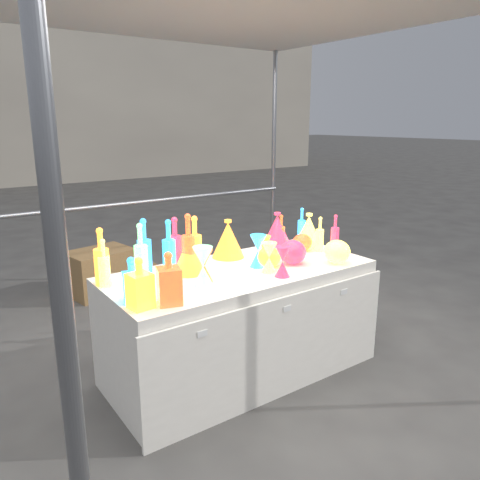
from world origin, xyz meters
TOP-DOWN VIEW (x-y plane):
  - ground at (0.00, 0.00)m, footprint 80.00×80.00m
  - canopy_tent at (0.00, 0.01)m, footprint 3.15×3.15m
  - display_table at (0.00, -0.01)m, footprint 1.84×0.83m
  - background_building at (4.00, 14.00)m, footprint 14.00×6.00m
  - cardboard_box_closed at (-0.27, 2.07)m, footprint 0.68×0.55m
  - cardboard_box_flat at (0.12, 2.36)m, footprint 0.83×0.61m
  - bottle_0 at (-0.85, 0.23)m, footprint 0.12×0.12m
  - bottle_1 at (-0.58, 0.22)m, footprint 0.11×0.11m
  - bottle_2 at (-0.32, 0.12)m, footprint 0.11×0.11m
  - bottle_3 at (-0.33, 0.28)m, footprint 0.12×0.12m
  - bottle_4 at (-0.85, 0.19)m, footprint 0.08×0.08m
  - bottle_5 at (-0.65, 0.11)m, footprint 0.11×0.11m
  - bottle_6 at (-0.22, 0.21)m, footprint 0.11×0.11m
  - bottle_7 at (-0.43, 0.17)m, footprint 0.11×0.11m
  - decanter_0 at (-0.81, -0.24)m, footprint 0.13×0.13m
  - decanter_1 at (-0.66, -0.28)m, footprint 0.15×0.15m
  - decanter_2 at (-0.81, -0.14)m, footprint 0.13×0.13m
  - hourglass_0 at (-0.32, -0.08)m, footprint 0.12×0.12m
  - hourglass_1 at (0.13, -0.28)m, footprint 0.12×0.12m
  - hourglass_2 at (0.12, -0.16)m, footprint 0.12×0.12m
  - hourglass_3 at (-0.37, -0.14)m, footprint 0.14×0.14m
  - hourglass_4 at (0.19, -0.01)m, footprint 0.12×0.12m
  - hourglass_5 at (0.13, -0.03)m, footprint 0.13×0.13m
  - globe_0 at (0.18, -0.08)m, footprint 0.20×0.20m
  - globe_1 at (0.62, -0.28)m, footprint 0.23×0.23m
  - globe_2 at (0.64, 0.09)m, footprint 0.15×0.15m
  - globe_3 at (0.37, -0.11)m, footprint 0.21×0.21m
  - lampshade_0 at (-0.32, 0.12)m, footprint 0.22×0.22m
  - lampshade_1 at (0.09, 0.28)m, footprint 0.31×0.31m
  - lampshade_2 at (0.55, 0.28)m, footprint 0.28×0.28m
  - lampshade_3 at (0.78, 0.17)m, footprint 0.27×0.27m
  - bottle_8 at (0.81, 0.29)m, footprint 0.06×0.06m
  - bottle_9 at (0.57, 0.26)m, footprint 0.06×0.06m
  - bottle_10 at (0.86, -0.03)m, footprint 0.07×0.07m
  - bottle_11 at (0.74, 0.01)m, footprint 0.07×0.07m

SIDE VIEW (x-z plane):
  - ground at x=0.00m, z-range 0.00..0.00m
  - cardboard_box_flat at x=0.12m, z-range 0.00..0.07m
  - cardboard_box_closed at x=-0.27m, z-range 0.00..0.45m
  - display_table at x=0.00m, z-range 0.00..0.75m
  - globe_2 at x=0.64m, z-range 0.75..0.87m
  - globe_0 at x=0.18m, z-range 0.75..0.88m
  - globe_1 at x=0.62m, z-range 0.75..0.90m
  - globe_3 at x=0.37m, z-range 0.75..0.90m
  - hourglass_1 at x=0.13m, z-range 0.75..0.95m
  - hourglass_2 at x=0.12m, z-range 0.75..0.95m
  - hourglass_4 at x=0.19m, z-range 0.75..0.95m
  - hourglass_0 at x=-0.32m, z-range 0.75..0.95m
  - hourglass_5 at x=0.13m, z-range 0.75..0.97m
  - hourglass_3 at x=-0.37m, z-range 0.75..0.99m
  - lampshade_0 at x=-0.32m, z-range 0.75..1.00m
  - decanter_2 at x=-0.81m, z-range 0.75..1.01m
  - lampshade_3 at x=0.78m, z-range 0.75..1.01m
  - bottle_9 at x=0.57m, z-range 0.75..1.01m
  - bottle_11 at x=0.74m, z-range 0.75..1.02m
  - lampshade_1 at x=0.09m, z-range 0.75..1.03m
  - bottle_10 at x=0.86m, z-range 0.75..1.03m
  - lampshade_2 at x=0.55m, z-range 0.75..1.03m
  - decanter_0 at x=-0.81m, z-range 0.75..1.03m
  - bottle_8 at x=0.81m, z-range 0.75..1.04m
  - decanter_1 at x=-0.66m, z-range 0.75..1.04m
  - bottle_4 at x=-0.85m, z-range 0.75..1.04m
  - bottle_3 at x=-0.33m, z-range 0.75..1.10m
  - bottle_0 at x=-0.85m, z-range 0.75..1.10m
  - bottle_6 at x=-0.22m, z-range 0.75..1.10m
  - bottle_7 at x=-0.43m, z-range 0.75..1.11m
  - bottle_5 at x=-0.65m, z-range 0.75..1.13m
  - bottle_1 at x=-0.58m, z-range 0.75..1.13m
  - bottle_2 at x=-0.32m, z-range 0.75..1.14m
  - canopy_tent at x=0.00m, z-range 1.15..3.61m
  - background_building at x=4.00m, z-range 0.00..6.00m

